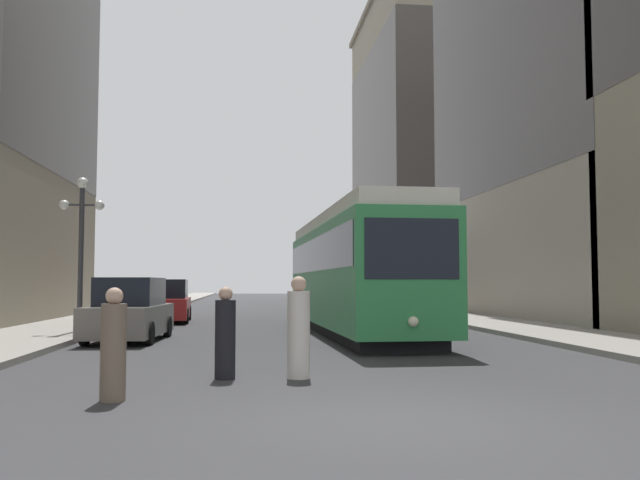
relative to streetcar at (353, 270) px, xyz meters
name	(u,v)px	position (x,y,z in m)	size (l,w,h in m)	color
ground_plane	(385,421)	(-1.85, -14.03, -2.10)	(200.00, 200.00, 0.00)	#38383A
sidewalk_left	(154,306)	(-9.91, 25.97, -2.03)	(3.47, 120.00, 0.15)	gray
sidewalk_right	(381,305)	(6.21, 25.97, -2.03)	(3.47, 120.00, 0.15)	gray
streetcar	(353,270)	(0.00, 0.00, 0.00)	(3.02, 14.69, 3.89)	black
transit_bus	(371,278)	(3.75, 16.57, -0.15)	(2.68, 12.23, 3.45)	black
parked_car_left_near	(130,312)	(-6.87, -2.19, -1.26)	(2.09, 4.55, 1.82)	black
parked_car_left_mid	(168,302)	(-6.88, 7.30, -1.26)	(2.05, 4.86, 1.82)	black
pedestrian_crossing_near	(225,336)	(-3.89, -10.27, -1.36)	(0.36, 0.36, 1.60)	black
pedestrian_crossing_far	(113,348)	(-5.40, -12.28, -1.36)	(0.36, 0.36, 1.60)	#6B5B4C
pedestrian_on_sidewalk	(299,331)	(-2.62, -10.33, -1.27)	(0.40, 0.40, 1.78)	beige
lamp_post_left_near	(81,228)	(-8.77, -0.09, 1.30)	(1.41, 0.36, 4.89)	#333338
building_right_midblock	(609,55)	(13.98, 8.19, 10.69)	(12.67, 19.46, 24.83)	#A89E8E
building_right_far	(432,147)	(13.80, 38.87, 12.40)	(12.31, 22.11, 28.13)	gray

